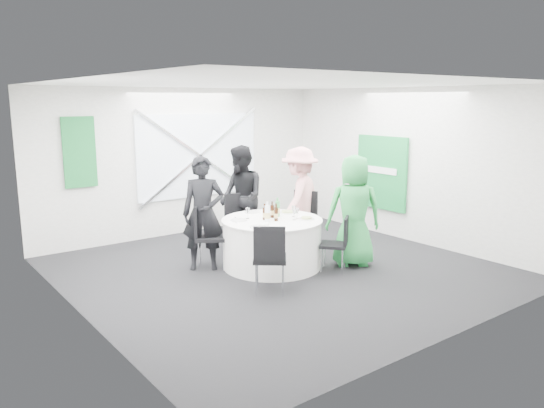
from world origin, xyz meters
TOP-DOWN VIEW (x-y plane):
  - floor at (0.00, 0.00)m, footprint 6.00×6.00m
  - ceiling at (0.00, 0.00)m, footprint 6.00×6.00m
  - wall_back at (0.00, 3.00)m, footprint 6.00×0.00m
  - wall_front at (0.00, -3.00)m, footprint 6.00×0.00m
  - wall_left at (-3.00, 0.00)m, footprint 0.00×6.00m
  - wall_right at (3.00, 0.00)m, footprint 0.00×6.00m
  - window_panel at (0.30, 2.96)m, footprint 2.60×0.03m
  - window_brace_a at (0.30, 2.92)m, footprint 2.63×0.05m
  - window_brace_b at (0.30, 2.92)m, footprint 2.63×0.05m
  - green_banner at (-2.00, 2.95)m, footprint 0.55×0.04m
  - green_sign at (2.94, 0.60)m, footprint 0.05×1.20m
  - banquet_table at (0.00, 0.20)m, footprint 1.56×1.56m
  - chair_back at (0.11, 1.28)m, footprint 0.49×0.50m
  - chair_back_left at (-0.86, 0.77)m, footprint 0.63×0.63m
  - chair_back_right at (1.03, 0.68)m, footprint 0.62×0.61m
  - chair_front_right at (0.65, -0.60)m, footprint 0.54×0.54m
  - chair_front_left at (-0.76, -0.75)m, footprint 0.62×0.62m
  - person_man_back_left at (-0.89, 0.76)m, footprint 0.76×0.69m
  - person_man_back at (0.22, 1.37)m, footprint 0.64×0.95m
  - person_woman_pink at (1.03, 0.76)m, footprint 1.27×1.02m
  - person_woman_green at (1.06, -0.50)m, footprint 1.02×0.94m
  - plate_back at (0.04, 0.79)m, footprint 0.25×0.25m
  - plate_back_left at (-0.46, 0.43)m, footprint 0.25×0.25m
  - plate_back_right at (0.47, 0.41)m, footprint 0.29×0.29m
  - plate_front_right at (0.42, -0.13)m, footprint 0.24×0.24m
  - plate_front_left at (-0.48, -0.10)m, footprint 0.25×0.25m
  - napkin at (-0.42, -0.16)m, footprint 0.19×0.18m
  - beer_bottle_a at (-0.11, 0.24)m, footprint 0.06×0.06m
  - beer_bottle_b at (0.07, 0.30)m, footprint 0.06×0.06m
  - beer_bottle_c at (0.08, 0.20)m, footprint 0.06×0.06m
  - beer_bottle_d at (-0.02, 0.07)m, footprint 0.06×0.06m
  - green_water_bottle at (0.19, 0.31)m, footprint 0.08×0.08m
  - clear_water_bottle at (-0.17, 0.09)m, footprint 0.08×0.08m
  - wine_glass_a at (0.39, 0.15)m, footprint 0.07×0.07m
  - wine_glass_b at (0.32, -0.02)m, footprint 0.07×0.07m
  - wine_glass_c at (-0.27, 0.47)m, footprint 0.07×0.07m
  - wine_glass_d at (0.24, -0.04)m, footprint 0.07×0.07m
  - fork_a at (0.56, 0.33)m, footprint 0.09×0.14m
  - knife_a at (0.43, 0.58)m, footprint 0.08×0.14m
  - fork_b at (-0.41, 0.61)m, footprint 0.08×0.14m
  - knife_b at (-0.55, 0.37)m, footprint 0.10×0.13m
  - fork_c at (-0.52, -0.06)m, footprint 0.11×0.12m
  - knife_c at (-0.27, -0.31)m, footprint 0.12×0.12m

SIDE VIEW (x-z plane):
  - floor at x=0.00m, z-range 0.00..0.00m
  - banquet_table at x=0.00m, z-range 0.00..0.76m
  - chair_front_right at x=0.65m, z-range 0.07..0.92m
  - chair_front_left at x=-0.76m, z-range 0.08..1.05m
  - chair_back at x=0.11m, z-range 0.09..1.07m
  - chair_back_left at x=-0.86m, z-range 0.09..1.09m
  - chair_back_right at x=1.03m, z-range 0.09..1.11m
  - fork_a at x=0.56m, z-range 0.76..0.77m
  - knife_a at x=0.43m, z-range 0.76..0.77m
  - fork_b at x=-0.41m, z-range 0.76..0.77m
  - knife_b at x=-0.55m, z-range 0.76..0.77m
  - fork_c at x=-0.52m, z-range 0.76..0.77m
  - knife_c at x=-0.27m, z-range 0.76..0.77m
  - plate_back at x=0.04m, z-range 0.76..0.77m
  - plate_back_left at x=-0.46m, z-range 0.76..0.77m
  - plate_front_left at x=-0.48m, z-range 0.76..0.77m
  - plate_front_right at x=0.42m, z-range 0.76..0.80m
  - plate_back_right at x=0.47m, z-range 0.76..0.80m
  - napkin at x=-0.42m, z-range 0.78..0.82m
  - beer_bottle_c at x=0.08m, z-range 0.73..0.97m
  - beer_bottle_a at x=-0.11m, z-range 0.73..0.98m
  - beer_bottle_b at x=0.07m, z-range 0.73..0.99m
  - beer_bottle_d at x=-0.02m, z-range 0.73..0.99m
  - person_man_back_left at x=-0.89m, z-range 0.00..1.75m
  - person_woman_green at x=1.06m, z-range 0.00..1.75m
  - green_water_bottle at x=0.19m, z-range 0.73..1.03m
  - clear_water_bottle at x=-0.17m, z-range 0.73..1.04m
  - wine_glass_a at x=0.39m, z-range 0.80..0.97m
  - wine_glass_b at x=0.32m, z-range 0.80..0.97m
  - wine_glass_c at x=-0.27m, z-range 0.80..0.97m
  - wine_glass_d at x=0.24m, z-range 0.80..0.97m
  - person_woman_pink at x=1.03m, z-range 0.00..1.78m
  - person_man_back at x=0.22m, z-range 0.00..1.81m
  - green_sign at x=2.94m, z-range 0.50..1.90m
  - wall_back at x=0.00m, z-range -1.60..4.40m
  - wall_front at x=0.00m, z-range -1.60..4.40m
  - wall_left at x=-3.00m, z-range -1.60..4.40m
  - wall_right at x=3.00m, z-range -1.60..4.40m
  - window_panel at x=0.30m, z-range 0.70..2.30m
  - window_brace_a at x=0.30m, z-range 0.58..2.42m
  - window_brace_b at x=0.30m, z-range 0.58..2.42m
  - green_banner at x=-2.00m, z-range 1.10..2.30m
  - ceiling at x=0.00m, z-range 2.80..2.80m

